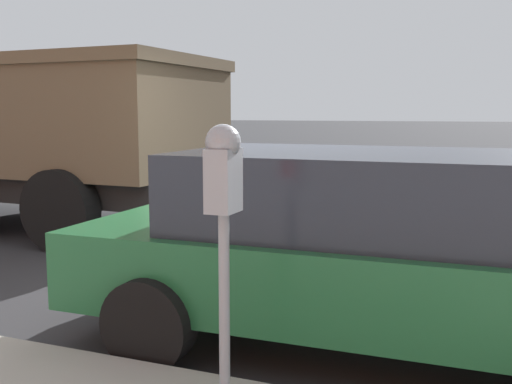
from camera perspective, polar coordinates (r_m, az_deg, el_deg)
name	(u,v)px	position (r m, az deg, el deg)	size (l,w,h in m)	color
ground_plane	(261,289)	(6.01, 0.51, -9.19)	(220.00, 220.00, 0.00)	#2B2B2D
parking_meter	(224,193)	(3.18, -3.11, -0.08)	(0.21, 0.19, 1.54)	gray
car_green	(368,245)	(4.50, 10.62, -4.99)	(2.18, 4.40, 1.45)	#1E5B33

